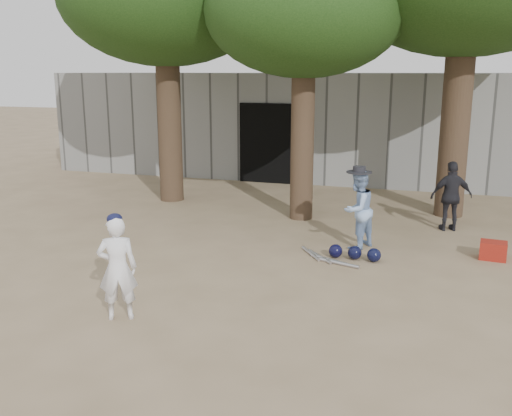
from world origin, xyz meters
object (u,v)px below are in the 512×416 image
(spectator_blue, at_px, (358,210))
(spectator_dark, at_px, (451,196))
(boy_player, at_px, (117,268))
(red_bag, at_px, (493,250))

(spectator_blue, height_order, spectator_dark, spectator_blue)
(boy_player, distance_m, red_bag, 6.15)
(spectator_dark, bearing_deg, spectator_blue, 28.72)
(spectator_blue, xyz_separation_m, spectator_dark, (1.59, 1.69, -0.01))
(spectator_blue, bearing_deg, spectator_dark, 164.42)
(spectator_blue, relative_size, spectator_dark, 1.01)
(spectator_blue, xyz_separation_m, red_bag, (2.26, 0.03, -0.54))
(red_bag, bearing_deg, spectator_dark, 112.06)
(boy_player, height_order, red_bag, boy_player)
(boy_player, height_order, spectator_dark, spectator_dark)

